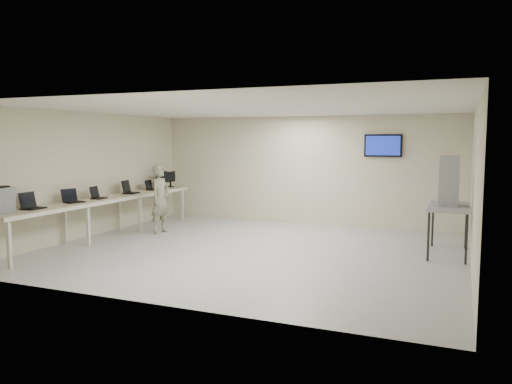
% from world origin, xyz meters
% --- Properties ---
extents(room, '(8.01, 7.01, 2.81)m').
position_xyz_m(room, '(0.03, 0.06, 1.41)').
color(room, '#B6B6B6').
rests_on(room, ground).
extents(workbench, '(0.76, 6.00, 0.90)m').
position_xyz_m(workbench, '(-3.59, 0.00, 0.83)').
color(workbench, '#B8AA8E').
rests_on(workbench, ground).
extents(laptop_0, '(0.34, 0.41, 0.31)m').
position_xyz_m(laptop_0, '(-3.66, -2.01, 0.98)').
color(laptop_0, black).
rests_on(laptop_0, workbench).
extents(laptop_1, '(0.39, 0.43, 0.28)m').
position_xyz_m(laptop_1, '(-3.63, -0.98, 0.97)').
color(laptop_1, black).
rests_on(laptop_1, workbench).
extents(laptop_2, '(0.34, 0.38, 0.27)m').
position_xyz_m(laptop_2, '(-3.62, -0.22, 0.97)').
color(laptop_2, black).
rests_on(laptop_2, workbench).
extents(laptop_3, '(0.40, 0.45, 0.31)m').
position_xyz_m(laptop_3, '(-3.62, 0.93, 0.98)').
color(laptop_3, black).
rests_on(laptop_3, workbench).
extents(laptop_4, '(0.28, 0.34, 0.25)m').
position_xyz_m(laptop_4, '(-3.63, 1.85, 0.97)').
color(laptop_4, black).
rests_on(laptop_4, workbench).
extents(monitor_near, '(0.20, 0.46, 0.45)m').
position_xyz_m(monitor_near, '(-3.60, 2.32, 1.17)').
color(monitor_near, black).
rests_on(monitor_near, workbench).
extents(monitor_far, '(0.19, 0.43, 0.42)m').
position_xyz_m(monitor_far, '(-3.60, 2.75, 1.15)').
color(monitor_far, black).
rests_on(monitor_far, workbench).
extents(soldier, '(0.41, 0.60, 1.61)m').
position_xyz_m(soldier, '(-2.72, 0.91, 0.81)').
color(soldier, gray).
rests_on(soldier, ground).
extents(side_table, '(0.73, 1.57, 0.94)m').
position_xyz_m(side_table, '(3.60, 1.11, 0.87)').
color(side_table, gray).
rests_on(side_table, ground).
extents(storage_bins, '(0.36, 0.40, 0.95)m').
position_xyz_m(storage_bins, '(3.58, 1.11, 1.42)').
color(storage_bins, '#9B9D9F').
rests_on(storage_bins, side_table).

